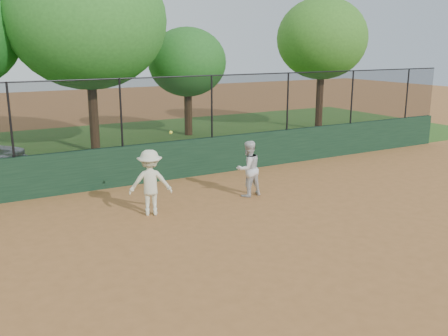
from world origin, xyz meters
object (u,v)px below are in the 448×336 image
tree_2 (88,20)px  tree_3 (187,62)px  player_main (150,183)px  tree_4 (322,39)px  player_second (248,169)px

tree_2 → tree_3: (4.85, 1.63, -1.68)m
player_main → tree_2: bearing=84.1°
tree_3 → tree_4: 6.70m
player_second → tree_2: bearing=-79.6°
player_second → tree_2: size_ratio=0.21×
player_main → tree_3: bearing=59.7°
player_main → tree_2: tree_2 is taller
player_main → tree_2: (0.84, 8.12, 4.19)m
player_main → tree_4: (12.08, 8.05, 3.57)m
tree_2 → tree_3: tree_2 is taller
player_second → player_main: bearing=-1.4°
player_second → player_main: size_ratio=0.74×
player_second → tree_3: bearing=-110.3°
tree_2 → tree_3: bearing=18.6°
player_main → tree_4: size_ratio=0.33×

